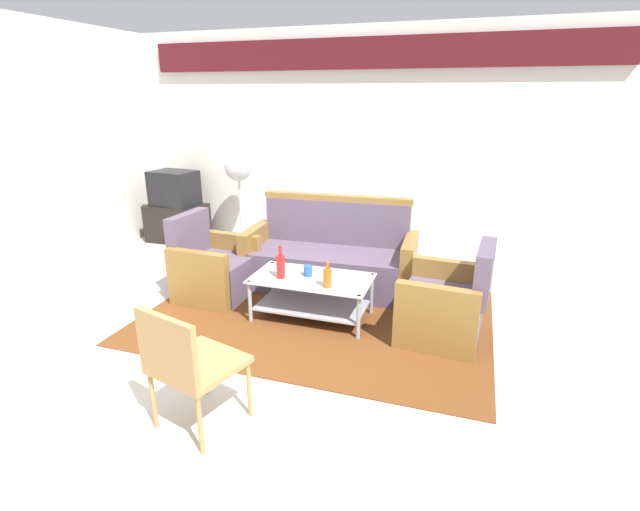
{
  "coord_description": "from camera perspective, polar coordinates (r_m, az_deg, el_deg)",
  "views": [
    {
      "loc": [
        1.4,
        -3.0,
        2.01
      ],
      "look_at": [
        0.16,
        0.75,
        0.65
      ],
      "focal_mm": 26.43,
      "sensor_mm": 36.0,
      "label": 1
    }
  ],
  "objects": [
    {
      "name": "coffee_table",
      "position": [
        4.38,
        -1.0,
        -4.37
      ],
      "size": [
        1.1,
        0.6,
        0.4
      ],
      "color": "silver",
      "rests_on": "rug"
    },
    {
      "name": "television",
      "position": [
        6.94,
        -17.23,
        7.79
      ],
      "size": [
        0.65,
        0.51,
        0.48
      ],
      "rotation": [
        0.0,
        0.0,
        3.02
      ],
      "color": "black",
      "rests_on": "tv_stand"
    },
    {
      "name": "cup",
      "position": [
        4.35,
        -1.48,
        -1.86
      ],
      "size": [
        0.08,
        0.08,
        0.1
      ],
      "primitive_type": "cylinder",
      "color": "#2659A5",
      "rests_on": "coffee_table"
    },
    {
      "name": "bottle_red",
      "position": [
        4.29,
        -4.78,
        -1.25
      ],
      "size": [
        0.08,
        0.08,
        0.31
      ],
      "color": "red",
      "rests_on": "coffee_table"
    },
    {
      "name": "pedestal_fan",
      "position": [
        6.42,
        -9.83,
        9.8
      ],
      "size": [
        0.36,
        0.36,
        1.27
      ],
      "color": "#2D2D33",
      "rests_on": "ground"
    },
    {
      "name": "rug",
      "position": [
        4.53,
        -0.34,
        -7.27
      ],
      "size": [
        3.18,
        2.24,
        0.01
      ],
      "primitive_type": "cube",
      "color": "brown",
      "rests_on": "ground"
    },
    {
      "name": "couch",
      "position": [
        5.07,
        1.24,
        -0.52
      ],
      "size": [
        1.83,
        0.82,
        0.96
      ],
      "rotation": [
        0.0,
        0.0,
        3.19
      ],
      "color": "#5B4C60",
      "rests_on": "rug"
    },
    {
      "name": "armchair_right",
      "position": [
        4.19,
        15.03,
        -5.97
      ],
      "size": [
        0.75,
        0.81,
        0.85
      ],
      "rotation": [
        0.0,
        0.0,
        1.49
      ],
      "color": "#5B4C60",
      "rests_on": "rug"
    },
    {
      "name": "ground_plane",
      "position": [
        3.87,
        -5.92,
        -12.36
      ],
      "size": [
        14.0,
        14.0,
        0.0
      ],
      "primitive_type": "plane",
      "color": "beige"
    },
    {
      "name": "wicker_chair",
      "position": [
        3.0,
        -15.85,
        -12.11
      ],
      "size": [
        0.59,
        0.59,
        0.84
      ],
      "rotation": [
        0.0,
        0.0,
        -0.27
      ],
      "color": "#AD844C",
      "rests_on": "ground"
    },
    {
      "name": "wall_back",
      "position": [
        6.24,
        5.37,
        14.01
      ],
      "size": [
        6.52,
        0.19,
        2.8
      ],
      "color": "silver",
      "rests_on": "ground"
    },
    {
      "name": "bottle_orange",
      "position": [
        4.08,
        0.91,
        -2.65
      ],
      "size": [
        0.08,
        0.08,
        0.24
      ],
      "color": "#D85919",
      "rests_on": "coffee_table"
    },
    {
      "name": "armchair_left",
      "position": [
        4.99,
        -12.73,
        -1.65
      ],
      "size": [
        0.73,
        0.79,
        0.85
      ],
      "rotation": [
        0.0,
        0.0,
        -1.62
      ],
      "color": "#5B4C60",
      "rests_on": "rug"
    },
    {
      "name": "tv_stand",
      "position": [
        7.05,
        -16.85,
        3.8
      ],
      "size": [
        0.8,
        0.5,
        0.52
      ],
      "primitive_type": "cube",
      "color": "black",
      "rests_on": "ground"
    }
  ]
}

